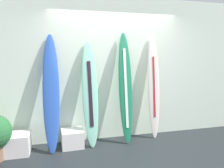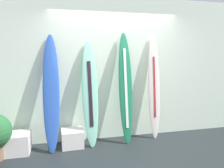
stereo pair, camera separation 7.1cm
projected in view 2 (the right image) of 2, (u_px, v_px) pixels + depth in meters
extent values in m
cube|color=#22272A|center=(134.00, 167.00, 3.26)|extent=(8.00, 8.00, 0.04)
cube|color=white|center=(114.00, 69.00, 4.32)|extent=(7.20, 0.20, 2.80)
ellipsoid|color=blue|center=(51.00, 93.00, 3.73)|extent=(0.30, 0.53, 2.06)
cone|color=black|center=(53.00, 142.00, 3.70)|extent=(0.07, 0.09, 0.11)
ellipsoid|color=#82CDB1|center=(90.00, 94.00, 3.94)|extent=(0.32, 0.44, 1.95)
cube|color=black|center=(90.00, 94.00, 3.91)|extent=(0.08, 0.24, 1.19)
ellipsoid|color=#1D744F|center=(126.00, 88.00, 4.07)|extent=(0.27, 0.39, 2.11)
cube|color=white|center=(126.00, 88.00, 4.05)|extent=(0.05, 0.26, 1.50)
ellipsoid|color=silver|center=(154.00, 87.00, 4.29)|extent=(0.26, 0.29, 2.08)
cube|color=#B0262A|center=(155.00, 87.00, 4.27)|extent=(0.04, 0.15, 1.21)
cube|color=white|center=(18.00, 143.00, 3.66)|extent=(0.40, 0.40, 0.35)
cube|color=white|center=(72.00, 138.00, 3.94)|extent=(0.40, 0.40, 0.31)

